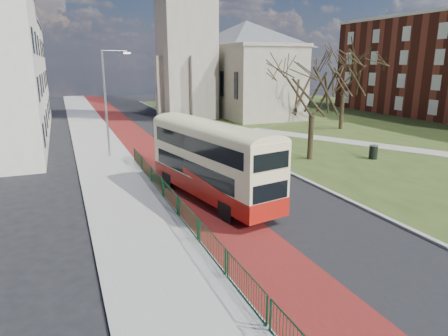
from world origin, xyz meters
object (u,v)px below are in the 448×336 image
litter_bin (373,152)px  bus (211,158)px  streetlamp (107,98)px  winter_tree_near (314,76)px  winter_tree_far (345,68)px

litter_bin → bus: bearing=-164.6°
streetlamp → winter_tree_near: winter_tree_near is taller
winter_tree_far → bus: bearing=-142.2°
bus → winter_tree_near: winter_tree_near is taller
streetlamp → winter_tree_far: size_ratio=0.85×
winter_tree_far → streetlamp: bearing=-170.0°
litter_bin → streetlamp: bearing=156.1°
litter_bin → winter_tree_near: bearing=158.4°
streetlamp → winter_tree_near: 15.43m
bus → litter_bin: 15.32m
bus → winter_tree_far: size_ratio=1.06×
winter_tree_near → winter_tree_far: winter_tree_far is taller
bus → winter_tree_far: bearing=26.6°
streetlamp → bus: streetlamp is taller
bus → winter_tree_near: bearing=18.7°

